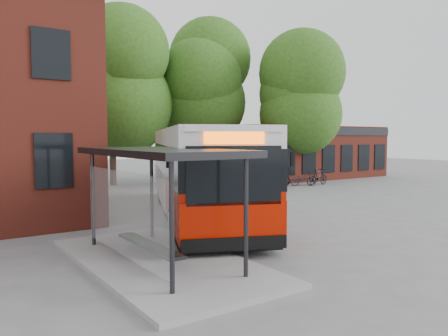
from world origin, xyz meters
TOP-DOWN VIEW (x-y plane):
  - ground at (0.00, 0.00)m, footprint 100.00×100.00m
  - shop_row at (15.00, 14.00)m, footprint 14.00×6.20m
  - bus_shelter at (-4.50, -1.00)m, footprint 3.60×7.00m
  - bike_rail at (9.28, 10.00)m, footprint 5.20×0.10m
  - tree_1 at (1.00, 17.00)m, footprint 7.92×7.92m
  - tree_2 at (8.00, 16.00)m, footprint 7.92×7.92m
  - tree_3 at (13.00, 12.00)m, footprint 7.04×7.04m
  - city_bus at (-0.16, 4.32)m, footprint 8.09×13.69m
  - bicycle_0 at (6.83, 9.96)m, footprint 1.80×1.24m
  - bicycle_1 at (7.92, 9.83)m, footprint 1.60×0.68m
  - bicycle_2 at (8.64, 9.28)m, footprint 1.91×1.00m
  - bicycle_3 at (8.51, 10.42)m, footprint 1.57×0.50m
  - bicycle_4 at (9.59, 10.24)m, footprint 1.60×0.57m
  - bicycle_5 at (9.54, 10.39)m, footprint 1.85×1.06m
  - bicycle_6 at (11.04, 9.58)m, footprint 1.76×1.19m
  - bicycle_7 at (12.19, 9.32)m, footprint 1.89×0.72m

SIDE VIEW (x-z plane):
  - ground at x=0.00m, z-range 0.00..0.00m
  - bike_rail at x=9.28m, z-range 0.00..0.38m
  - bicycle_4 at x=9.59m, z-range 0.00..0.84m
  - bicycle_6 at x=11.04m, z-range 0.00..0.88m
  - bicycle_0 at x=6.83m, z-range 0.00..0.90m
  - bicycle_1 at x=7.92m, z-range 0.00..0.93m
  - bicycle_3 at x=8.51m, z-range 0.00..0.93m
  - bicycle_2 at x=8.64m, z-range 0.00..0.95m
  - bicycle_5 at x=9.54m, z-range 0.00..1.07m
  - bicycle_7 at x=12.19m, z-range 0.00..1.11m
  - bus_shelter at x=-4.50m, z-range 0.00..2.90m
  - city_bus at x=-0.16m, z-range 0.00..3.47m
  - shop_row at x=15.00m, z-range 0.00..4.00m
  - tree_3 at x=13.00m, z-range 0.00..9.28m
  - tree_1 at x=1.00m, z-range 0.00..10.40m
  - tree_2 at x=8.00m, z-range 0.00..11.00m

